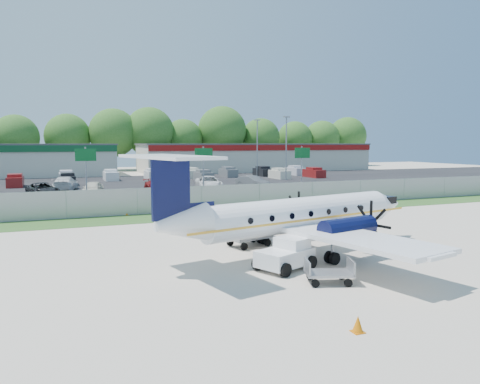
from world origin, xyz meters
name	(u,v)px	position (x,y,z in m)	size (l,w,h in m)	color
ground	(284,248)	(0.00, 0.00, 0.00)	(170.00, 170.00, 0.00)	beige
grass_verge	(210,215)	(0.00, 12.00, 0.01)	(170.00, 4.00, 0.02)	#2D561E
access_road	(185,203)	(0.00, 19.00, 0.01)	(170.00, 8.00, 0.02)	black
parking_lot	(142,184)	(0.00, 40.00, 0.01)	(170.00, 32.00, 0.02)	black
perimeter_fence	(202,199)	(0.00, 14.00, 1.00)	(120.00, 0.06, 1.99)	gray
building_east	(256,157)	(26.00, 61.98, 2.63)	(44.40, 12.40, 5.24)	beige
sign_left	(86,163)	(-8.00, 22.91, 3.61)	(1.80, 0.26, 5.00)	gray
sign_mid	(204,161)	(3.00, 22.91, 3.61)	(1.80, 0.26, 5.00)	gray
sign_right	(302,159)	(14.00, 22.91, 3.61)	(1.80, 0.26, 5.00)	gray
light_pole_ne	(286,144)	(20.00, 38.00, 5.23)	(0.90, 0.35, 9.09)	gray
light_pole_se	(257,144)	(20.00, 48.00, 5.23)	(0.90, 0.35, 9.09)	gray
tree_line	(111,170)	(0.00, 74.00, 0.00)	(112.00, 6.00, 14.00)	#2E601C
aircraft	(296,215)	(0.04, -1.14, 1.88)	(15.94, 15.60, 4.86)	white
pushback_tug	(286,255)	(-1.75, -3.58, 0.62)	(2.81, 2.50, 1.31)	white
baggage_cart_near	(249,236)	(-1.51, 1.06, 0.53)	(2.44, 1.82, 1.14)	gray
baggage_cart_far	(329,272)	(-1.21, -6.04, 0.43)	(2.02, 1.59, 0.93)	gray
cone_port_wing	(358,324)	(-3.01, -10.32, 0.23)	(0.34, 0.34, 0.48)	#D56C06
cone_starboard_wing	(126,212)	(-5.82, 14.10, 0.23)	(0.35, 0.35, 0.49)	#D56C06
road_car_mid	(289,198)	(10.69, 19.60, 0.00)	(1.71, 4.25, 1.45)	navy
road_car_east	(447,191)	(29.77, 18.29, 0.00)	(1.94, 4.81, 1.64)	silver
parked_car_a	(43,197)	(-11.75, 29.41, 0.00)	(2.35, 5.10, 1.42)	black
parked_car_b	(93,195)	(-7.02, 28.89, 0.00)	(1.71, 4.24, 1.44)	beige
parked_car_c	(162,192)	(0.16, 29.05, 0.00)	(2.00, 4.91, 1.42)	maroon
parked_car_d	(209,190)	(5.79, 29.84, 0.00)	(2.61, 5.67, 1.57)	silver
parked_car_e	(252,188)	(11.13, 29.56, 0.00)	(1.58, 4.52, 1.49)	#595B5E
parked_car_f	(66,190)	(-9.46, 35.53, 0.00)	(2.18, 5.37, 1.56)	silver
parked_car_g	(167,187)	(2.14, 35.23, 0.00)	(1.93, 4.75, 1.38)	#595B5E
far_parking_rows	(135,181)	(0.00, 45.00, 0.00)	(56.00, 10.00, 1.60)	gray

